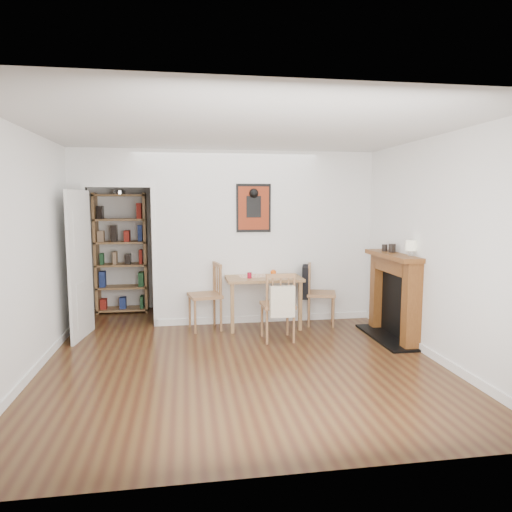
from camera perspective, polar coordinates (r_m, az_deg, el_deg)
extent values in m
plane|color=#51361A|center=(5.77, -2.29, -11.85)|extent=(5.20, 5.20, 0.00)
plane|color=white|center=(8.07, -4.45, 2.91)|extent=(4.50, 0.00, 4.50)
plane|color=white|center=(2.95, 3.42, -3.84)|extent=(4.50, 0.00, 4.50)
plane|color=white|center=(5.70, -25.46, 0.65)|extent=(0.00, 5.20, 5.20)
plane|color=white|center=(6.17, 18.91, 1.37)|extent=(0.00, 5.20, 5.20)
plane|color=silver|center=(5.52, -2.42, 14.66)|extent=(5.20, 5.20, 0.00)
cube|color=white|center=(6.96, 1.05, 2.31)|extent=(3.35, 0.10, 2.60)
cube|color=white|center=(7.02, -21.25, 1.88)|extent=(0.25, 0.10, 2.60)
cube|color=white|center=(6.91, -16.88, 10.50)|extent=(0.90, 0.10, 0.55)
cube|color=white|center=(7.02, -20.39, -0.33)|extent=(0.06, 0.14, 2.05)
cube|color=white|center=(6.89, -12.55, -0.19)|extent=(0.06, 0.14, 2.05)
cube|color=white|center=(7.10, 1.11, -7.83)|extent=(3.35, 0.02, 0.10)
cube|color=white|center=(5.40, -26.51, -13.34)|extent=(0.02, 4.00, 0.10)
cube|color=white|center=(5.89, 21.11, -11.40)|extent=(0.02, 4.00, 0.10)
cube|color=white|center=(6.57, -21.11, -1.05)|extent=(0.15, 0.80, 2.00)
cube|color=black|center=(6.84, -0.30, 6.01)|extent=(0.52, 0.02, 0.72)
cube|color=maroon|center=(6.83, -0.29, 6.00)|extent=(0.46, 0.00, 0.64)
cube|color=#9F744A|center=(6.72, 0.91, -2.75)|extent=(1.10, 0.70, 0.04)
cube|color=#9F744A|center=(6.45, -2.98, -6.57)|extent=(0.05, 0.05, 0.71)
cube|color=#9F744A|center=(6.62, 5.54, -6.25)|extent=(0.05, 0.05, 0.71)
cube|color=#9F744A|center=(7.01, -3.47, -5.49)|extent=(0.05, 0.05, 0.71)
cube|color=#9F744A|center=(7.17, 4.39, -5.22)|extent=(0.05, 0.05, 0.71)
cube|color=black|center=(6.90, 6.16, -3.20)|extent=(0.21, 0.39, 0.48)
cube|color=beige|center=(5.87, 3.24, -5.66)|extent=(0.32, 0.11, 0.40)
cube|color=#9F744A|center=(7.99, -19.31, 0.31)|extent=(0.04, 0.34, 1.99)
cube|color=#9F744A|center=(7.88, -13.61, 0.42)|extent=(0.04, 0.34, 1.99)
cube|color=#9F744A|center=(8.08, -16.25, -6.36)|extent=(0.84, 0.34, 0.03)
cube|color=#9F744A|center=(7.95, -16.43, -1.06)|extent=(0.84, 0.34, 0.03)
cube|color=#9F744A|center=(7.88, -16.71, 7.27)|extent=(0.84, 0.34, 0.03)
cube|color=maroon|center=(7.93, -16.48, 0.37)|extent=(0.73, 0.27, 0.27)
cube|color=brown|center=(6.02, 18.88, -5.99)|extent=(0.20, 0.16, 1.10)
cube|color=brown|center=(6.89, 15.05, -4.27)|extent=(0.20, 0.16, 1.10)
cube|color=brown|center=(6.35, 16.77, 0.04)|extent=(0.30, 1.21, 0.06)
cube|color=brown|center=(6.38, 16.97, -1.11)|extent=(0.20, 0.85, 0.20)
cube|color=black|center=(6.50, 17.28, -5.91)|extent=(0.08, 0.81, 0.88)
cube|color=black|center=(6.55, 16.19, -9.69)|extent=(0.45, 1.25, 0.03)
cylinder|color=maroon|center=(6.57, -0.83, -2.43)|extent=(0.06, 0.06, 0.08)
sphere|color=#EE560C|center=(6.83, 2.18, -2.07)|extent=(0.09, 0.09, 0.09)
cube|color=beige|center=(6.77, -0.36, -2.49)|extent=(0.45, 0.35, 0.00)
cube|color=silver|center=(6.78, 3.10, -2.45)|extent=(0.32, 0.25, 0.01)
cylinder|color=silver|center=(6.04, 18.76, 0.29)|extent=(0.06, 0.06, 0.07)
cylinder|color=beige|center=(6.03, 18.79, 1.25)|extent=(0.13, 0.13, 0.13)
cylinder|color=black|center=(6.47, 16.65, 0.96)|extent=(0.10, 0.10, 0.12)
cylinder|color=black|center=(6.58, 15.78, 1.00)|extent=(0.08, 0.08, 0.10)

